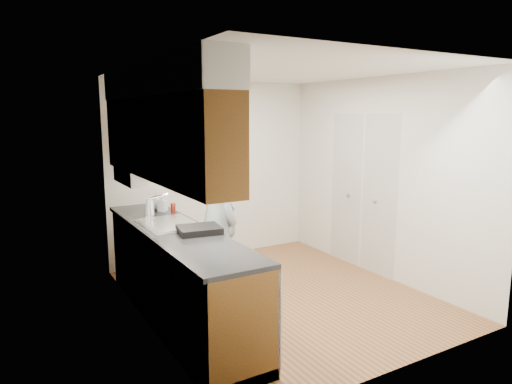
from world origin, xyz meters
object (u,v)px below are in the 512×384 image
at_px(soap_bottle_c, 157,202).
at_px(person, 216,207).
at_px(dish_rack, 199,230).
at_px(soap_bottle_a, 149,205).
at_px(soap_bottle_b, 162,203).
at_px(soda_can, 173,208).

bearing_deg(soap_bottle_c, person, -56.07).
bearing_deg(dish_rack, soap_bottle_c, 99.20).
height_order(soap_bottle_a, soap_bottle_b, soap_bottle_a).
height_order(soap_bottle_a, dish_rack, soap_bottle_a).
bearing_deg(soap_bottle_c, soda_can, -64.71).
bearing_deg(soda_can, soap_bottle_b, 127.12).
bearing_deg(person, dish_rack, 139.71).
height_order(person, soap_bottle_a, person).
relative_size(person, soap_bottle_b, 10.29).
distance_m(soap_bottle_a, soda_can, 0.31).
height_order(soap_bottle_c, soda_can, soap_bottle_c).
height_order(soap_bottle_b, dish_rack, soap_bottle_b).
relative_size(person, soap_bottle_a, 8.10).
bearing_deg(soap_bottle_a, soap_bottle_b, 41.77).
bearing_deg(person, soap_bottle_a, 58.35).
bearing_deg(soap_bottle_c, dish_rack, -89.46).
distance_m(soap_bottle_b, soap_bottle_c, 0.13).
height_order(person, soda_can, person).
bearing_deg(soap_bottle_b, soda_can, -52.88).
bearing_deg(dish_rack, soap_bottle_b, 97.80).
bearing_deg(soap_bottle_c, soap_bottle_a, -119.83).
bearing_deg(soap_bottle_b, soap_bottle_a, -138.23).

